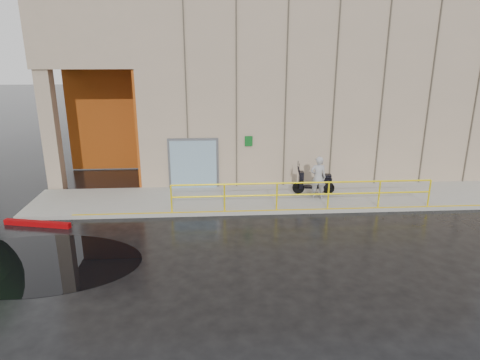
# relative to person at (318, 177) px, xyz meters

# --- Properties ---
(ground) EXTENTS (120.00, 120.00, 0.00)m
(ground) POSITION_rel_person_xyz_m (-5.07, -4.26, -0.99)
(ground) COLOR black
(ground) RESTS_ON ground
(sidewalk) EXTENTS (20.00, 3.00, 0.15)m
(sidewalk) POSITION_rel_person_xyz_m (-1.07, 0.24, -0.92)
(sidewalk) COLOR #9A978C
(sidewalk) RESTS_ON ground
(building) EXTENTS (20.00, 10.17, 8.00)m
(building) POSITION_rel_person_xyz_m (0.03, 6.72, 3.21)
(building) COLOR tan
(building) RESTS_ON ground
(guardrail) EXTENTS (9.56, 0.06, 1.03)m
(guardrail) POSITION_rel_person_xyz_m (-0.82, -1.11, -0.31)
(guardrail) COLOR yellow
(guardrail) RESTS_ON sidewalk
(person) EXTENTS (0.65, 0.46, 1.68)m
(person) POSITION_rel_person_xyz_m (0.00, 0.00, 0.00)
(person) COLOR #A0A0A4
(person) RESTS_ON sidewalk
(scooter) EXTENTS (1.71, 0.69, 1.30)m
(scooter) POSITION_rel_person_xyz_m (-0.01, 0.52, -0.09)
(scooter) COLOR black
(scooter) RESTS_ON sidewalk
(red_curb) EXTENTS (2.38, 0.71, 0.18)m
(red_curb) POSITION_rel_person_xyz_m (-10.07, -1.76, -0.90)
(red_curb) COLOR #890205
(red_curb) RESTS_ON ground
(puddle) EXTENTS (6.20, 4.00, 0.01)m
(puddle) POSITION_rel_person_xyz_m (-9.15, -4.42, -0.99)
(puddle) COLOR black
(puddle) RESTS_ON ground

